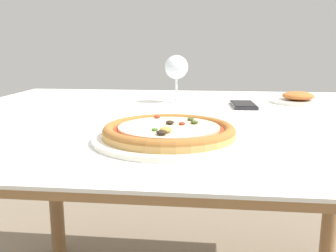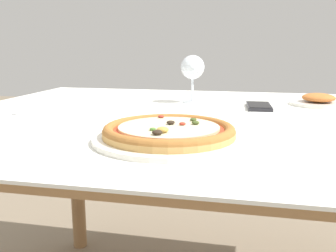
# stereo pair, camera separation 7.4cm
# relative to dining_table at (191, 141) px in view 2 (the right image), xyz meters

# --- Properties ---
(dining_table) EXTENTS (1.37, 1.12, 0.71)m
(dining_table) POSITION_rel_dining_table_xyz_m (0.00, 0.00, 0.00)
(dining_table) COLOR #997047
(dining_table) RESTS_ON ground_plane
(pizza_plate) EXTENTS (0.30, 0.30, 0.04)m
(pizza_plate) POSITION_rel_dining_table_xyz_m (-0.00, -0.29, 0.09)
(pizza_plate) COLOR white
(pizza_plate) RESTS_ON dining_table
(fork) EXTENTS (0.03, 0.17, 0.00)m
(fork) POSITION_rel_dining_table_xyz_m (-0.47, -0.02, 0.08)
(fork) COLOR silver
(fork) RESTS_ON dining_table
(wine_glass_far_left) EXTENTS (0.08, 0.08, 0.16)m
(wine_glass_far_left) POSITION_rel_dining_table_xyz_m (-0.03, 0.23, 0.19)
(wine_glass_far_left) COLOR silver
(wine_glass_far_left) RESTS_ON dining_table
(cell_phone) EXTENTS (0.08, 0.15, 0.01)m
(cell_phone) POSITION_rel_dining_table_xyz_m (0.18, 0.16, 0.08)
(cell_phone) COLOR #232328
(cell_phone) RESTS_ON dining_table
(side_plate) EXTENTS (0.18, 0.18, 0.04)m
(side_plate) POSITION_rel_dining_table_xyz_m (0.37, 0.25, 0.09)
(side_plate) COLOR white
(side_plate) RESTS_ON dining_table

